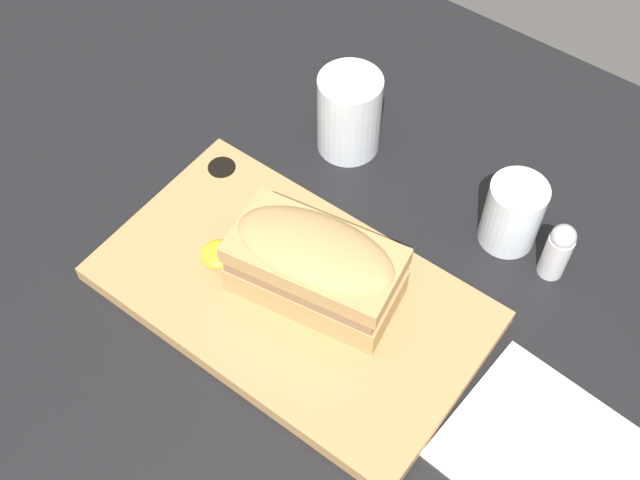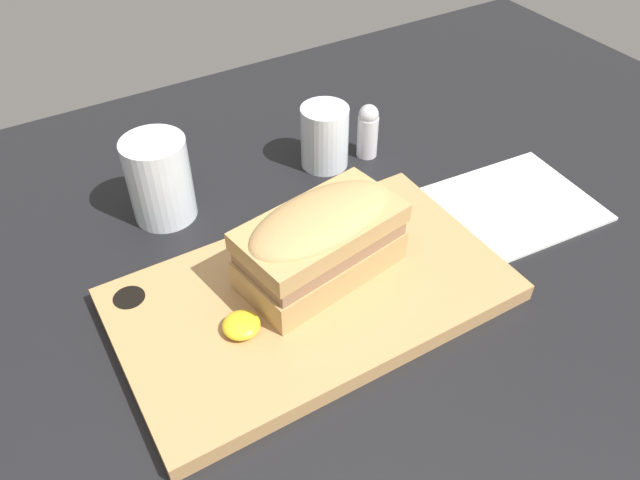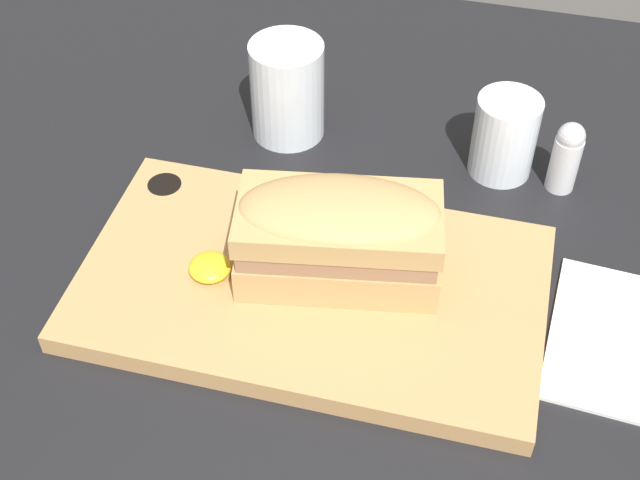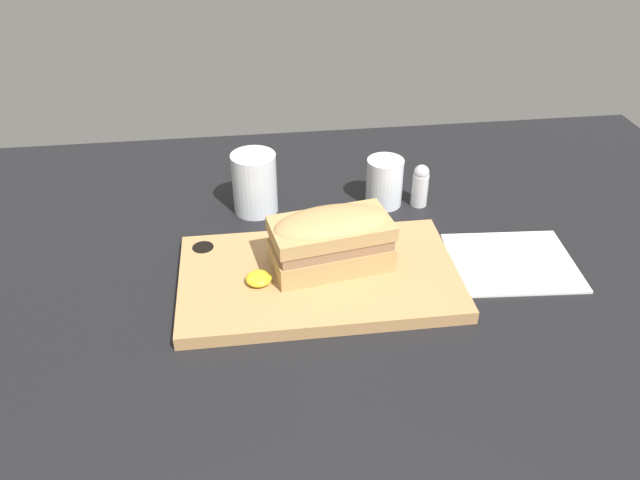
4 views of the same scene
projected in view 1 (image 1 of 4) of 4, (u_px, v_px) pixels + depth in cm
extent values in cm
cube|color=black|center=(264.00, 319.00, 84.13)|extent=(154.38, 110.41, 2.00)
cube|color=tan|center=(292.00, 295.00, 83.52)|extent=(39.79, 23.11, 1.98)
cylinder|color=black|center=(222.00, 170.00, 92.70)|extent=(3.24, 3.24, 0.99)
cube|color=tan|center=(315.00, 280.00, 81.32)|extent=(18.10, 11.36, 3.52)
cube|color=#936B4C|center=(315.00, 266.00, 79.20)|extent=(17.38, 10.90, 1.68)
cube|color=tan|center=(315.00, 255.00, 77.66)|extent=(18.10, 11.36, 2.11)
ellipsoid|color=tan|center=(315.00, 250.00, 76.94)|extent=(17.74, 11.13, 3.17)
ellipsoid|color=gold|center=(218.00, 254.00, 84.45)|extent=(3.69, 3.69, 1.47)
cylinder|color=silver|center=(349.00, 114.00, 92.82)|extent=(7.49, 7.49, 10.42)
cylinder|color=silver|center=(348.00, 130.00, 94.99)|extent=(6.59, 6.59, 4.69)
cylinder|color=silver|center=(513.00, 214.00, 85.67)|extent=(6.27, 6.27, 8.40)
cylinder|color=#33050F|center=(511.00, 219.00, 86.53)|extent=(5.64, 5.64, 5.91)
cube|color=white|center=(550.00, 456.00, 74.34)|extent=(19.54, 16.95, 0.40)
cylinder|color=silver|center=(556.00, 255.00, 84.11)|extent=(2.79, 2.79, 5.80)
sphere|color=#B7B7BC|center=(564.00, 237.00, 81.35)|extent=(2.65, 2.65, 2.65)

